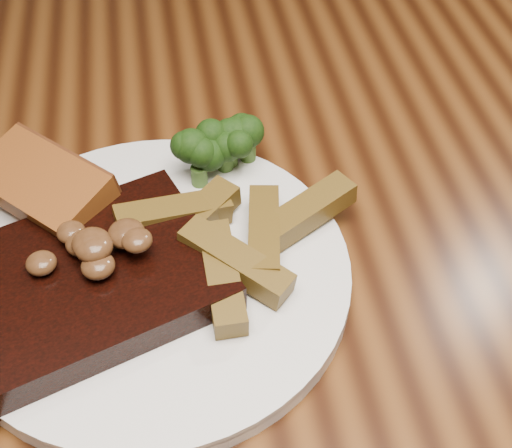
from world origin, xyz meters
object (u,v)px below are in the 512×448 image
at_px(dining_table, 263,323).
at_px(garlic_bread, 47,203).
at_px(plate, 153,276).
at_px(potato_wedges, 241,242).
at_px(chair_far, 328,70).
at_px(steak, 89,281).

xyz_separation_m(dining_table, garlic_bread, (-0.17, 0.06, 0.12)).
xyz_separation_m(dining_table, plate, (-0.09, -0.01, 0.10)).
height_order(plate, garlic_bread, garlic_bread).
bearing_deg(dining_table, potato_wedges, -161.14).
xyz_separation_m(chair_far, plate, (-0.29, -0.57, 0.23)).
relative_size(steak, garlic_bread, 1.69).
distance_m(dining_table, potato_wedges, 0.12).
distance_m(dining_table, chair_far, 0.61).
bearing_deg(plate, chair_far, 63.32).
bearing_deg(garlic_bread, chair_far, 98.92).
relative_size(dining_table, steak, 8.76).
distance_m(chair_far, potato_wedges, 0.65).
relative_size(plate, potato_wedges, 2.57).
bearing_deg(steak, garlic_bread, 90.87).
relative_size(plate, garlic_bread, 2.76).
bearing_deg(chair_far, steak, 73.00).
bearing_deg(potato_wedges, plate, -173.81).
height_order(plate, potato_wedges, potato_wedges).
bearing_deg(steak, chair_far, 40.76).
distance_m(steak, potato_wedges, 0.12).
distance_m(chair_far, garlic_bread, 0.66).
xyz_separation_m(dining_table, chair_far, (0.20, 0.56, -0.13)).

